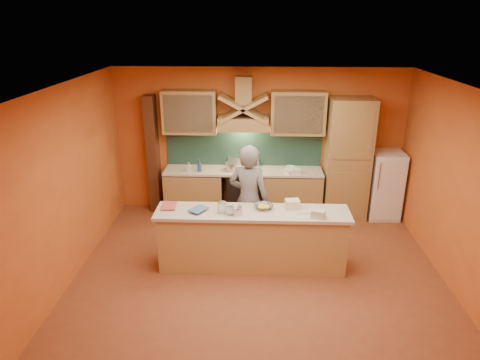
{
  "coord_description": "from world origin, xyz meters",
  "views": [
    {
      "loc": [
        -0.06,
        -5.47,
        3.66
      ],
      "look_at": [
        -0.31,
        0.9,
        1.21
      ],
      "focal_mm": 32.0,
      "sensor_mm": 36.0,
      "label": 1
    }
  ],
  "objects_px": {
    "person": "(249,200)",
    "kitchen_scale": "(237,211)",
    "mixing_bowl": "(264,206)",
    "stove": "(243,192)",
    "fridge": "(385,185)"
  },
  "relations": [
    {
      "from": "stove",
      "to": "person",
      "type": "bearing_deg",
      "value": -84.58
    },
    {
      "from": "stove",
      "to": "kitchen_scale",
      "type": "xyz_separation_m",
      "value": [
        -0.02,
        -2.02,
        0.55
      ]
    },
    {
      "from": "person",
      "to": "kitchen_scale",
      "type": "bearing_deg",
      "value": 93.88
    },
    {
      "from": "stove",
      "to": "fridge",
      "type": "bearing_deg",
      "value": 0.0
    },
    {
      "from": "mixing_bowl",
      "to": "stove",
      "type": "bearing_deg",
      "value": 101.55
    },
    {
      "from": "kitchen_scale",
      "to": "stove",
      "type": "bearing_deg",
      "value": 68.12
    },
    {
      "from": "fridge",
      "to": "person",
      "type": "height_order",
      "value": "person"
    },
    {
      "from": "kitchen_scale",
      "to": "mixing_bowl",
      "type": "height_order",
      "value": "kitchen_scale"
    },
    {
      "from": "fridge",
      "to": "kitchen_scale",
      "type": "xyz_separation_m",
      "value": [
        -2.72,
        -2.02,
        0.35
      ]
    },
    {
      "from": "kitchen_scale",
      "to": "mixing_bowl",
      "type": "relative_size",
      "value": 0.46
    },
    {
      "from": "stove",
      "to": "person",
      "type": "relative_size",
      "value": 0.49
    },
    {
      "from": "stove",
      "to": "fridge",
      "type": "height_order",
      "value": "fridge"
    },
    {
      "from": "stove",
      "to": "fridge",
      "type": "relative_size",
      "value": 0.69
    },
    {
      "from": "fridge",
      "to": "kitchen_scale",
      "type": "relative_size",
      "value": 10.51
    },
    {
      "from": "stove",
      "to": "kitchen_scale",
      "type": "bearing_deg",
      "value": -90.61
    }
  ]
}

